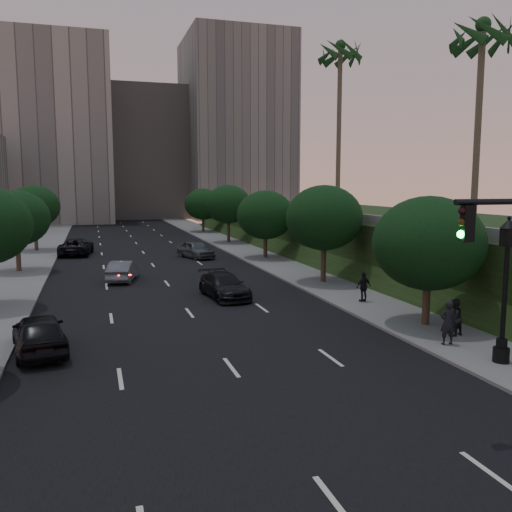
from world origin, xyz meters
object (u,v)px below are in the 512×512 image
object	(u,v)px
sedan_near_right	(224,286)
sedan_far_right	(196,249)
sedan_far_left	(76,247)
pedestrian_a	(448,322)
street_lamp	(505,297)
pedestrian_b	(455,317)
sedan_mid_left	(123,271)
pedestrian_c	(364,287)
sedan_near_left	(39,333)

from	to	relation	value
sedan_near_right	sedan_far_right	world-z (taller)	sedan_far_right
sedan_far_left	pedestrian_a	bearing A→B (deg)	120.46
street_lamp	pedestrian_b	size ratio (longest dim) A/B	3.44
sedan_mid_left	sedan_far_right	distance (m)	12.58
street_lamp	pedestrian_c	size ratio (longest dim) A/B	3.31
street_lamp	pedestrian_a	bearing A→B (deg)	101.77
sedan_near_left	pedestrian_b	xyz separation A→B (m)	(17.27, -3.10, 0.15)
pedestrian_c	pedestrian_a	bearing A→B (deg)	73.94
sedan_near_right	sedan_far_right	bearing A→B (deg)	79.25
pedestrian_a	pedestrian_c	bearing A→B (deg)	-88.38
sedan_near_right	pedestrian_b	distance (m)	13.75
street_lamp	sedan_far_left	bearing A→B (deg)	112.64
street_lamp	sedan_far_right	bearing A→B (deg)	99.36
sedan_near_right	street_lamp	bearing A→B (deg)	-70.47
pedestrian_a	pedestrian_b	distance (m)	1.53
sedan_far_left	sedan_near_left	bearing A→B (deg)	96.03
sedan_mid_left	pedestrian_a	distance (m)	23.47
sedan_mid_left	pedestrian_a	xyz separation A→B (m)	(12.02, -20.16, 0.35)
sedan_near_left	sedan_mid_left	world-z (taller)	sedan_near_left
sedan_near_left	sedan_far_left	bearing A→B (deg)	-100.44
sedan_far_left	street_lamp	bearing A→B (deg)	119.75
sedan_near_right	pedestrian_c	distance (m)	8.20
street_lamp	sedan_far_left	size ratio (longest dim) A/B	0.95
street_lamp	sedan_far_left	distance (m)	41.78
pedestrian_a	pedestrian_c	distance (m)	8.54
pedestrian_c	sedan_far_left	bearing A→B (deg)	-71.12
sedan_far_right	pedestrian_c	distance (m)	22.73
sedan_mid_left	sedan_near_right	distance (m)	9.45
sedan_far_right	pedestrian_b	xyz separation A→B (m)	(6.04, -29.51, 0.16)
street_lamp	sedan_far_left	xyz separation A→B (m)	(-16.07, 38.53, -1.81)
sedan_near_left	sedan_mid_left	bearing A→B (deg)	-113.80
sedan_mid_left	sedan_far_left	distance (m)	16.24
street_lamp	pedestrian_b	bearing A→B (deg)	80.51
sedan_near_right	pedestrian_a	bearing A→B (deg)	-68.03
sedan_near_left	pedestrian_c	xyz separation A→B (m)	(16.81, 4.38, 0.18)
sedan_near_left	pedestrian_c	size ratio (longest dim) A/B	2.83
street_lamp	sedan_far_right	distance (m)	33.57
sedan_near_left	pedestrian_c	bearing A→B (deg)	-174.74
sedan_near_left	street_lamp	bearing A→B (deg)	148.88
sedan_near_right	sedan_far_right	size ratio (longest dim) A/B	1.07
sedan_near_left	sedan_far_right	size ratio (longest dim) A/B	1.01
pedestrian_c	sedan_near_right	bearing A→B (deg)	-40.39
sedan_far_left	pedestrian_c	xyz separation A→B (m)	(16.20, -27.49, 0.18)
sedan_far_left	pedestrian_a	distance (m)	39.22
pedestrian_c	sedan_far_right	bearing A→B (deg)	-87.41
sedan_mid_left	pedestrian_a	world-z (taller)	pedestrian_a
sedan_far_left	sedan_far_right	xyz separation A→B (m)	(10.62, -5.46, -0.01)
sedan_far_left	pedestrian_b	world-z (taller)	pedestrian_b
sedan_near_right	pedestrian_a	world-z (taller)	pedestrian_a
sedan_far_right	sedan_near_right	bearing A→B (deg)	-113.80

